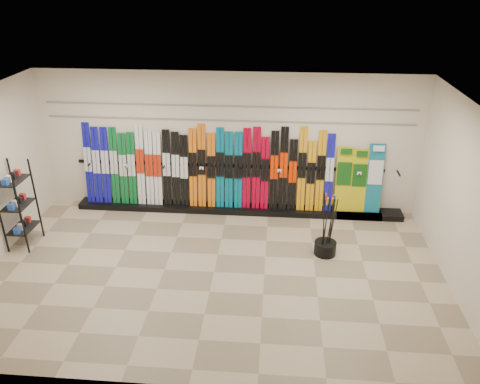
{
  "coord_description": "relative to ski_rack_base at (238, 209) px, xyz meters",
  "views": [
    {
      "loc": [
        1.01,
        -6.74,
        4.87
      ],
      "look_at": [
        0.38,
        1.0,
        1.1
      ],
      "focal_mm": 35.0,
      "sensor_mm": 36.0,
      "label": 1
    }
  ],
  "objects": [
    {
      "name": "ski_poles",
      "position": [
        1.78,
        -1.52,
        0.55
      ],
      "size": [
        0.24,
        0.3,
        1.18
      ],
      "color": "black",
      "rests_on": "pole_bin"
    },
    {
      "name": "accessory_rack",
      "position": [
        -3.97,
        -1.65,
        0.77
      ],
      "size": [
        0.4,
        0.6,
        1.66
      ],
      "primitive_type": "cube",
      "color": "black",
      "rests_on": "floor"
    },
    {
      "name": "slatwall_rail_0",
      "position": [
        -0.22,
        0.2,
        1.94
      ],
      "size": [
        7.6,
        0.02,
        0.03
      ],
      "primitive_type": "cube",
      "color": "gray",
      "rests_on": "back_wall"
    },
    {
      "name": "slatwall_rail_1",
      "position": [
        -0.22,
        0.2,
        2.24
      ],
      "size": [
        7.6,
        0.02,
        0.03
      ],
      "primitive_type": "cube",
      "color": "gray",
      "rests_on": "back_wall"
    },
    {
      "name": "right_wall",
      "position": [
        3.78,
        -2.28,
        1.44
      ],
      "size": [
        0.0,
        5.0,
        5.0
      ],
      "primitive_type": "plane",
      "rotation": [
        1.57,
        0.0,
        -1.57
      ],
      "color": "beige",
      "rests_on": "floor"
    },
    {
      "name": "back_wall",
      "position": [
        -0.22,
        0.22,
        1.44
      ],
      "size": [
        8.0,
        0.0,
        8.0
      ],
      "primitive_type": "plane",
      "rotation": [
        1.57,
        0.0,
        0.0
      ],
      "color": "beige",
      "rests_on": "floor"
    },
    {
      "name": "floor",
      "position": [
        -0.22,
        -2.28,
        -0.06
      ],
      "size": [
        8.0,
        8.0,
        0.0
      ],
      "primitive_type": "plane",
      "color": "gray",
      "rests_on": "ground"
    },
    {
      "name": "snowboards",
      "position": [
        2.55,
        0.07,
        0.77
      ],
      "size": [
        0.97,
        0.23,
        1.48
      ],
      "color": "gold",
      "rests_on": "ski_rack_base"
    },
    {
      "name": "pole_bin",
      "position": [
        1.77,
        -1.53,
        0.07
      ],
      "size": [
        0.41,
        0.41,
        0.25
      ],
      "primitive_type": "cylinder",
      "color": "black",
      "rests_on": "floor"
    },
    {
      "name": "ski_rack_base",
      "position": [
        0.0,
        0.0,
        0.0
      ],
      "size": [
        8.0,
        0.4,
        0.12
      ],
      "primitive_type": "cube",
      "color": "black",
      "rests_on": "floor"
    },
    {
      "name": "skis",
      "position": [
        -0.67,
        0.07,
        0.89
      ],
      "size": [
        5.36,
        0.28,
        1.8
      ],
      "color": "#1211A5",
      "rests_on": "ski_rack_base"
    },
    {
      "name": "ceiling",
      "position": [
        -0.22,
        -2.28,
        2.94
      ],
      "size": [
        8.0,
        8.0,
        0.0
      ],
      "primitive_type": "plane",
      "rotation": [
        3.14,
        0.0,
        0.0
      ],
      "color": "silver",
      "rests_on": "back_wall"
    }
  ]
}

